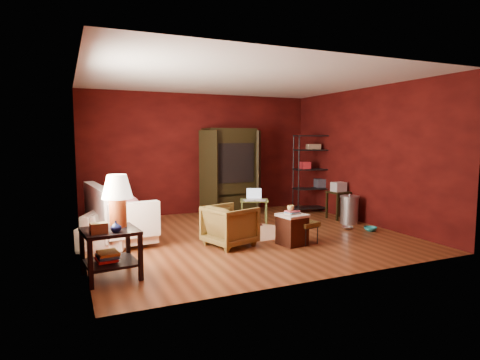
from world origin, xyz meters
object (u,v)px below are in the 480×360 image
object	(u,v)px
side_table	(114,216)
wire_shelving	(313,170)
armchair	(230,224)
hamper	(292,229)
laptop_desk	(254,202)
tv_armoire	(230,170)
sofa	(115,219)

from	to	relation	value
side_table	wire_shelving	world-z (taller)	wire_shelving
armchair	hamper	xyz separation A→B (m)	(0.97, -0.37, -0.10)
side_table	laptop_desk	bearing A→B (deg)	35.50
armchair	tv_armoire	size ratio (longest dim) A/B	0.37
hamper	tv_armoire	xyz separation A→B (m)	(0.11, 3.00, 0.77)
tv_armoire	wire_shelving	distance (m)	2.02
side_table	wire_shelving	distance (m)	5.67
sofa	tv_armoire	world-z (taller)	tv_armoire
side_table	tv_armoire	world-z (taller)	tv_armoire
hamper	wire_shelving	world-z (taller)	wire_shelving
armchair	side_table	bearing A→B (deg)	93.70
armchair	tv_armoire	distance (m)	2.92
side_table	tv_armoire	distance (m)	4.51
laptop_desk	tv_armoire	world-z (taller)	tv_armoire
sofa	laptop_desk	size ratio (longest dim) A/B	2.61
hamper	side_table	bearing A→B (deg)	-172.62
armchair	laptop_desk	size ratio (longest dim) A/B	1.03
side_table	wire_shelving	size ratio (longest dim) A/B	0.71
side_table	hamper	size ratio (longest dim) A/B	2.20
sofa	laptop_desk	world-z (taller)	sofa
sofa	wire_shelving	world-z (taller)	wire_shelving
tv_armoire	wire_shelving	world-z (taller)	tv_armoire
laptop_desk	tv_armoire	bearing A→B (deg)	116.71
sofa	side_table	bearing A→B (deg)	-164.02
side_table	wire_shelving	bearing A→B (deg)	29.64
sofa	wire_shelving	bearing A→B (deg)	-57.16
sofa	hamper	size ratio (longest dim) A/B	3.14
sofa	hamper	xyz separation A→B (m)	(2.65, -1.58, -0.10)
sofa	side_table	distance (m)	2.01
sofa	wire_shelving	xyz separation A→B (m)	(4.69, 0.85, 0.65)
armchair	laptop_desk	xyz separation A→B (m)	(1.13, 1.42, 0.07)
armchair	side_table	size ratio (longest dim) A/B	0.57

